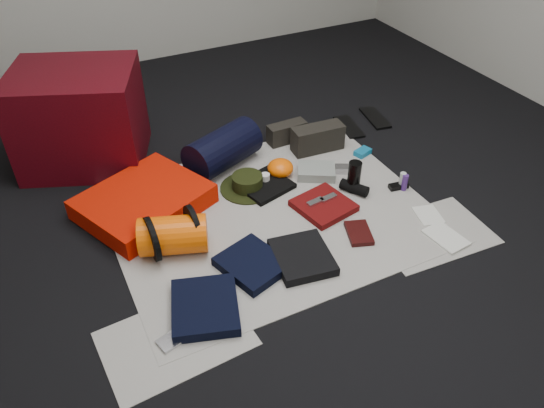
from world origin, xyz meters
name	(u,v)px	position (x,y,z in m)	size (l,w,h in m)	color
floor	(271,215)	(0.00, 0.00, -0.01)	(4.50, 4.50, 0.02)	black
newspaper_mat	(271,213)	(0.00, 0.00, 0.00)	(1.60, 1.30, 0.01)	beige
newspaper_sheet_front_left	(176,339)	(-0.70, -0.55, 0.00)	(0.58, 0.40, 0.00)	beige
newspaper_sheet_front_right	(431,233)	(0.65, -0.50, 0.00)	(0.58, 0.40, 0.00)	beige
red_cabinet	(80,118)	(-0.74, 0.95, 0.28)	(0.67, 0.56, 0.56)	#45050C
sleeping_pad	(144,201)	(-0.58, 0.32, 0.06)	(0.60, 0.49, 0.11)	red
stuff_sack	(173,235)	(-0.53, -0.05, 0.10)	(0.19, 0.19, 0.32)	#FF5C04
sack_strap_left	(152,239)	(-0.63, -0.05, 0.11)	(0.22, 0.22, 0.03)	black
sack_strap_right	(193,227)	(-0.43, -0.05, 0.11)	(0.22, 0.22, 0.03)	black
navy_duffel	(223,149)	(-0.05, 0.52, 0.12)	(0.23, 0.23, 0.44)	black
boonie_brim	(248,188)	(-0.02, 0.25, 0.01)	(0.31, 0.31, 0.01)	black
boonie_crown	(247,182)	(-0.02, 0.25, 0.05)	(0.17, 0.17, 0.07)	black
hiking_boot_left	(287,133)	(0.41, 0.60, 0.07)	(0.25, 0.09, 0.12)	black
hiking_boot_right	(318,138)	(0.53, 0.43, 0.08)	(0.31, 0.12, 0.16)	black
flip_flop_left	(349,127)	(0.86, 0.57, 0.01)	(0.11, 0.29, 0.02)	black
flip_flop_right	(375,118)	(1.08, 0.60, 0.01)	(0.11, 0.29, 0.02)	black
trousers_navy_a	(205,307)	(-0.54, -0.47, 0.03)	(0.28, 0.32, 0.05)	black
trousers_navy_b	(252,264)	(-0.25, -0.32, 0.03)	(0.25, 0.29, 0.05)	black
trousers_charcoal	(302,257)	(-0.02, -0.39, 0.03)	(0.26, 0.29, 0.05)	black
black_tshirt	(264,185)	(0.07, 0.22, 0.02)	(0.26, 0.25, 0.03)	black
red_shirt	(324,206)	(0.27, -0.09, 0.02)	(0.27, 0.27, 0.04)	#5A0909
orange_stuff_sack	(280,168)	(0.20, 0.29, 0.05)	(0.15, 0.15, 0.10)	#FF5C04
first_aid_pouch	(316,171)	(0.39, 0.19, 0.03)	(0.21, 0.16, 0.05)	gray
water_bottle	(354,177)	(0.50, -0.02, 0.10)	(0.07, 0.07, 0.18)	black
speaker	(354,188)	(0.49, -0.04, 0.04)	(0.06, 0.06, 0.16)	black
compact_camera	(343,169)	(0.54, 0.15, 0.03)	(0.10, 0.06, 0.04)	#B1B1B6
cyan_case	(363,152)	(0.75, 0.26, 0.02)	(0.10, 0.06, 0.03)	#0F6794
toiletry_purple	(405,182)	(0.75, -0.14, 0.05)	(0.03, 0.03, 0.10)	#452270
toiletry_clear	(402,180)	(0.75, -0.12, 0.05)	(0.03, 0.03, 0.10)	#BABFBB
paperback_book	(359,233)	(0.32, -0.35, 0.02)	(0.11, 0.17, 0.02)	black
map_booklet	(446,237)	(0.69, -0.56, 0.01)	(0.14, 0.20, 0.01)	silver
map_printout	(428,215)	(0.73, -0.38, 0.01)	(0.12, 0.16, 0.01)	silver
sunglasses	(398,186)	(0.73, -0.12, 0.02)	(0.11, 0.04, 0.03)	black
key_cluster	(168,343)	(-0.73, -0.56, 0.01)	(0.08, 0.08, 0.01)	#B1B1B6
tape_roll	(265,177)	(0.09, 0.25, 0.05)	(0.05, 0.05, 0.04)	silver
energy_bar_a	(315,202)	(0.23, -0.07, 0.05)	(0.10, 0.04, 0.01)	#B1B1B6
energy_bar_b	(328,198)	(0.31, -0.07, 0.05)	(0.10, 0.04, 0.01)	#B1B1B6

